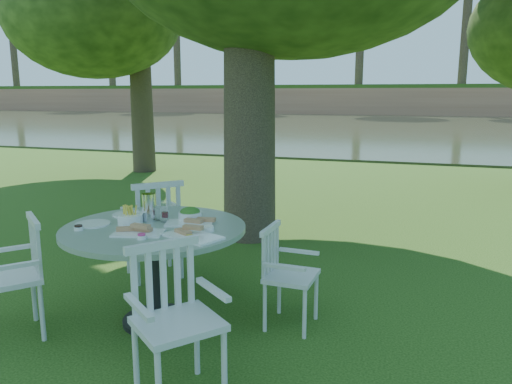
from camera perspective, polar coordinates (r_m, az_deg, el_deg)
ground at (r=5.08m, az=-0.71°, el=-9.87°), size 140.00×140.00×0.00m
table at (r=4.04m, az=-11.49°, el=-5.91°), size 1.43×1.43×0.81m
chair_ne at (r=3.99m, az=2.97°, el=-8.64°), size 0.40×0.43×0.80m
chair_nw at (r=5.00m, az=-11.38°, el=-3.39°), size 0.69×0.69×1.00m
chair_sw at (r=4.21m, az=-25.21°, el=-7.82°), size 0.63×0.62×0.91m
chair_se at (r=3.15m, az=-9.65°, el=-12.90°), size 0.64×0.65×0.94m
tableware at (r=4.04m, az=-11.46°, el=-3.06°), size 1.29×0.76×0.23m
river at (r=27.59m, az=14.96°, el=7.09°), size 100.00×28.00×0.12m
far_bank at (r=45.94m, az=17.20°, el=17.57°), size 100.00×18.00×15.20m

